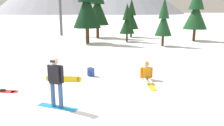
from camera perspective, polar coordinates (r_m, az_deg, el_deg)
ground_plane at (r=7.73m, az=-12.84°, el=-12.82°), size 800.00×800.00×0.00m
snowboarder_foreground at (r=8.00m, az=-14.01°, el=-4.55°), size 1.54×0.64×1.81m
snowboarder_midground at (r=11.08m, az=8.89°, el=-2.88°), size 0.75×1.80×0.93m
loose_snowboard_near_right at (r=11.16m, az=-12.14°, el=-3.90°), size 1.79×0.15×0.26m
backpack_blue at (r=11.81m, az=-5.40°, el=-2.30°), size 0.38×0.36×0.47m
pine_tree_broad at (r=23.70m, az=-6.43°, el=14.66°), size 2.84×2.84×7.38m
pine_tree_tall at (r=29.41m, az=4.93°, el=11.67°), size 1.89×1.89×4.84m
pine_tree_short at (r=28.71m, az=-3.73°, el=14.32°), size 2.80×2.80×7.29m
pine_tree_young at (r=24.92m, az=3.85°, el=10.58°), size 1.63×1.63×4.14m
pine_tree_slender at (r=27.19m, az=20.51°, el=12.26°), size 2.61×2.61×6.10m
pine_tree_twin at (r=22.21m, az=12.98°, el=10.64°), size 1.61×1.61×4.62m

